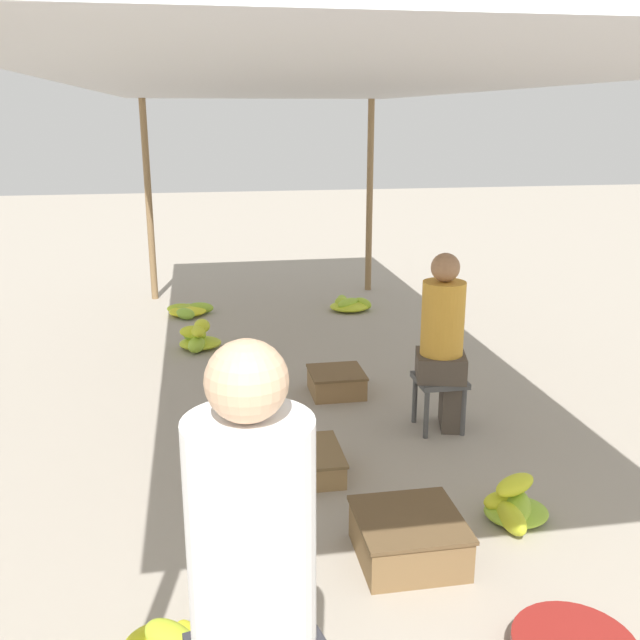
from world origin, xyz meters
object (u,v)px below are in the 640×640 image
object	(u,v)px
banana_pile_right_0	(514,506)
crate_mid	(409,538)
vendor_foreground	(254,611)
crate_near	(301,462)
banana_pile_left_2	(198,337)
stool	(439,388)
banana_pile_right_1	(350,305)
crate_far	(336,382)
vendor_seated	(444,340)
banana_pile_left_1	(189,310)

from	to	relation	value
banana_pile_right_0	crate_mid	xyz separation A→B (m)	(-0.68, -0.23, 0.03)
vendor_foreground	crate_near	bearing A→B (deg)	78.55
vendor_foreground	banana_pile_left_2	world-z (taller)	vendor_foreground
stool	banana_pile_right_1	distance (m)	3.29
crate_mid	crate_far	world-z (taller)	crate_mid
banana_pile_left_2	crate_far	size ratio (longest dim) A/B	1.08
banana_pile_right_0	crate_far	world-z (taller)	banana_pile_right_0
stool	banana_pile_right_1	size ratio (longest dim) A/B	0.77
banana_pile_right_0	crate_far	size ratio (longest dim) A/B	0.95
banana_pile_right_0	crate_near	distance (m)	1.32
vendor_foreground	crate_near	xyz separation A→B (m)	(0.47, 2.33, -0.78)
vendor_seated	banana_pile_left_2	distance (m)	2.79
vendor_foreground	crate_far	bearing A→B (deg)	75.17
vendor_seated	crate_far	distance (m)	1.15
banana_pile_right_0	crate_mid	world-z (taller)	banana_pile_right_0
vendor_seated	banana_pile_right_1	size ratio (longest dim) A/B	2.53
crate_mid	crate_near	bearing A→B (deg)	113.04
vendor_seated	crate_near	size ratio (longest dim) A/B	2.50
banana_pile_right_0	crate_far	xyz separation A→B (m)	(-0.61, 2.03, 0.01)
crate_near	crate_mid	xyz separation A→B (m)	(0.41, -0.97, 0.04)
banana_pile_left_2	banana_pile_right_0	distance (m)	3.79
vendor_foreground	crate_mid	bearing A→B (deg)	56.90
vendor_foreground	banana_pile_left_2	xyz separation A→B (m)	(-0.14, 4.98, -0.74)
crate_far	banana_pile_left_1	bearing A→B (deg)	114.68
banana_pile_left_1	banana_pile_right_1	distance (m)	1.85
banana_pile_right_0	crate_mid	size ratio (longest dim) A/B	0.78
banana_pile_right_1	crate_far	distance (m)	2.57
banana_pile_left_2	banana_pile_right_1	distance (m)	2.08
crate_far	crate_mid	bearing A→B (deg)	-91.86
stool	banana_pile_right_0	size ratio (longest dim) A/B	0.95
banana_pile_left_2	banana_pile_right_1	world-z (taller)	banana_pile_left_2
vendor_foreground	banana_pile_right_0	bearing A→B (deg)	45.45
crate_near	banana_pile_right_0	bearing A→B (deg)	-33.99
vendor_seated	banana_pile_left_1	distance (m)	3.89
vendor_foreground	stool	bearing A→B (deg)	61.31
vendor_seated	banana_pile_right_0	xyz separation A→B (m)	(-0.00, -1.25, -0.58)
vendor_foreground	crate_near	world-z (taller)	vendor_foreground
crate_near	banana_pile_right_1	bearing A→B (deg)	73.25
crate_mid	banana_pile_left_1	bearing A→B (deg)	102.98
banana_pile_left_2	vendor_foreground	bearing A→B (deg)	-88.43
stool	banana_pile_left_1	size ratio (longest dim) A/B	0.69
vendor_seated	banana_pile_right_1	xyz separation A→B (m)	(0.04, 3.27, -0.60)
crate_mid	crate_far	xyz separation A→B (m)	(0.07, 2.27, -0.02)
banana_pile_left_1	vendor_seated	bearing A→B (deg)	-61.91
banana_pile_right_0	stool	bearing A→B (deg)	90.75
crate_near	crate_far	bearing A→B (deg)	69.34
banana_pile_right_1	crate_mid	world-z (taller)	crate_mid
crate_far	stool	bearing A→B (deg)	-53.04
crate_mid	crate_far	size ratio (longest dim) A/B	1.23
vendor_foreground	crate_mid	distance (m)	1.79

